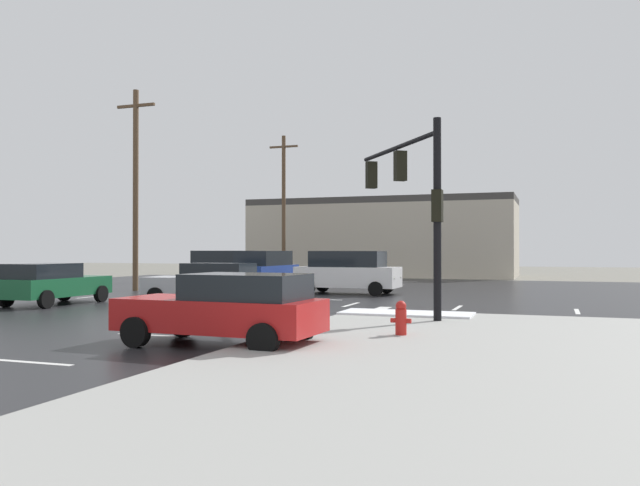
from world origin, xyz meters
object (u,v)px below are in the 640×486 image
object	(u,v)px
fire_hydrant	(401,318)
utility_pole_far	(136,186)
sedan_green	(52,283)
sedan_red	(226,308)
utility_pole_distant	(284,204)
traffic_signal_mast	(413,188)
suv_grey	(223,267)
suv_blue	(264,269)
sedan_silver	(207,282)
suv_white	(348,271)

from	to	relation	value
fire_hydrant	utility_pole_far	xyz separation A→B (m)	(-16.62, 12.94, 4.81)
fire_hydrant	utility_pole_far	world-z (taller)	utility_pole_far
fire_hydrant	sedan_green	distance (m)	15.35
sedan_red	utility_pole_distant	world-z (taller)	utility_pole_distant
traffic_signal_mast	sedan_red	bearing A→B (deg)	122.64
suv_grey	sedan_red	xyz separation A→B (m)	(11.66, -21.45, -0.24)
suv_grey	suv_blue	distance (m)	5.69
suv_blue	utility_pole_distant	xyz separation A→B (m)	(-4.44, 13.06, 4.35)
suv_blue	utility_pole_far	bearing A→B (deg)	114.52
utility_pole_distant	sedan_silver	bearing A→B (deg)	-74.66
sedan_red	utility_pole_far	world-z (taller)	utility_pole_far
utility_pole_far	fire_hydrant	bearing A→B (deg)	-37.90
sedan_silver	sedan_red	xyz separation A→B (m)	(5.86, -9.44, 0.00)
fire_hydrant	utility_pole_distant	bearing A→B (deg)	117.80
traffic_signal_mast	suv_white	size ratio (longest dim) A/B	1.16
suv_grey	sedan_red	distance (m)	24.41
traffic_signal_mast	utility_pole_far	size ratio (longest dim) A/B	0.55
traffic_signal_mast	suv_blue	xyz separation A→B (m)	(-10.00, 10.98, -2.89)
suv_blue	utility_pole_distant	distance (m)	14.46
fire_hydrant	suv_grey	distance (m)	24.42
fire_hydrant	sedan_red	size ratio (longest dim) A/B	0.17
fire_hydrant	sedan_silver	xyz separation A→B (m)	(-9.23, 7.23, 0.32)
suv_grey	suv_blue	xyz separation A→B (m)	(4.37, -3.64, 0.00)
sedan_red	sedan_silver	bearing A→B (deg)	-56.13
utility_pole_far	sedan_green	bearing A→B (deg)	-75.63
suv_white	utility_pole_distant	bearing A→B (deg)	124.17
sedan_green	utility_pole_far	size ratio (longest dim) A/B	0.45
fire_hydrant	sedan_silver	bearing A→B (deg)	141.93
sedan_green	fire_hydrant	bearing A→B (deg)	-109.58
traffic_signal_mast	sedan_green	world-z (taller)	traffic_signal_mast
fire_hydrant	utility_pole_far	bearing A→B (deg)	142.10
traffic_signal_mast	utility_pole_far	xyz separation A→B (m)	(-15.95, 8.32, 1.37)
suv_blue	utility_pole_distant	bearing A→B (deg)	19.22
sedan_red	utility_pole_far	bearing A→B (deg)	-46.77
sedan_green	sedan_red	bearing A→B (deg)	-123.43
sedan_red	suv_blue	size ratio (longest dim) A/B	0.95
suv_white	utility_pole_far	xyz separation A→B (m)	(-10.85, -1.47, 4.25)
utility_pole_far	sedan_red	bearing A→B (deg)	-48.83
sedan_silver	suv_blue	world-z (taller)	suv_blue
suv_white	suv_blue	xyz separation A→B (m)	(-4.90, 1.19, 0.00)
suv_white	utility_pole_far	size ratio (longest dim) A/B	0.47
traffic_signal_mast	utility_pole_far	world-z (taller)	utility_pole_far
suv_grey	sedan_silver	distance (m)	13.34
suv_white	sedan_red	size ratio (longest dim) A/B	1.06
sedan_silver	suv_blue	bearing A→B (deg)	-82.04
traffic_signal_mast	sedan_red	xyz separation A→B (m)	(-2.71, -6.83, -3.12)
suv_grey	sedan_silver	size ratio (longest dim) A/B	1.09
sedan_green	sedan_red	world-z (taller)	same
traffic_signal_mast	utility_pole_far	bearing A→B (deg)	26.73
sedan_green	sedan_silver	distance (m)	5.82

